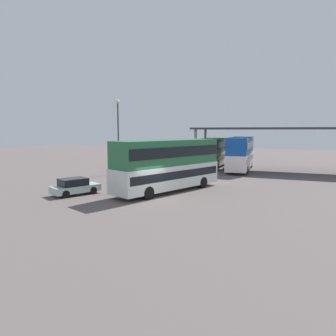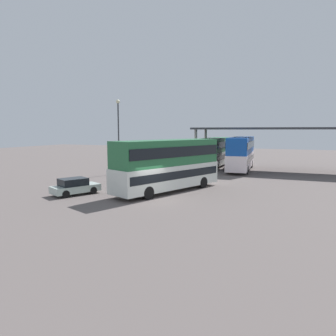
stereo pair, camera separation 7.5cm
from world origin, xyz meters
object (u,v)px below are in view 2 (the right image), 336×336
at_px(double_decker_main, 168,163).
at_px(lamppost_tall, 118,128).
at_px(parked_hatchback, 75,186).
at_px(double_decker_near_canopy, 214,151).
at_px(double_decker_mid_row, 241,152).

bearing_deg(double_decker_main, lamppost_tall, 72.80).
xyz_separation_m(parked_hatchback, double_decker_near_canopy, (5.59, 23.05, 1.57)).
bearing_deg(double_decker_mid_row, lamppost_tall, 121.06).
relative_size(double_decker_mid_row, lamppost_tall, 1.28).
height_order(double_decker_main, parked_hatchback, double_decker_main).
bearing_deg(double_decker_near_canopy, double_decker_mid_row, -117.93).
height_order(double_decker_main, double_decker_near_canopy, double_decker_main).
bearing_deg(lamppost_tall, parked_hatchback, -75.05).
bearing_deg(lamppost_tall, double_decker_main, -39.02).
height_order(double_decker_main, double_decker_mid_row, double_decker_main).
xyz_separation_m(double_decker_near_canopy, lamppost_tall, (-8.79, -11.07, 3.16)).
relative_size(double_decker_main, parked_hatchback, 2.65).
bearing_deg(double_decker_near_canopy, lamppost_tall, 141.82).
relative_size(parked_hatchback, lamppost_tall, 0.47).
xyz_separation_m(double_decker_main, double_decker_mid_row, (3.27, 16.66, -0.04)).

